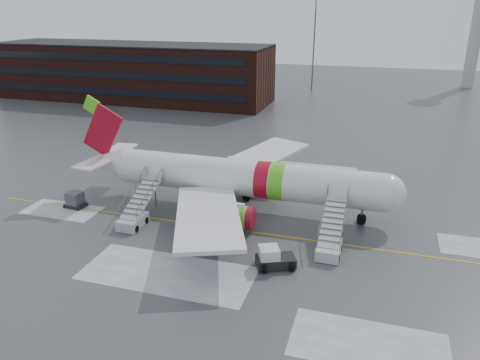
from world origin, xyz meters
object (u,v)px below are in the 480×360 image
(airstair_fwd, at_px, (330,240))
(uld_container, at_px, (75,200))
(airliner, at_px, (237,178))
(airstair_aft, at_px, (136,213))
(pushback_tug, at_px, (273,258))

(airstair_fwd, distance_m, uld_container, 27.29)
(airliner, xyz_separation_m, airstair_aft, (-8.41, -6.54, -2.35))
(airstair_fwd, height_order, pushback_tug, airstair_fwd)
(airstair_fwd, relative_size, pushback_tug, 2.13)
(airstair_fwd, height_order, uld_container, airstair_fwd)
(airstair_aft, distance_m, uld_container, 8.37)
(pushback_tug, distance_m, uld_container, 23.76)
(airstair_fwd, xyz_separation_m, pushback_tug, (-4.17, -4.05, -0.26))
(airstair_fwd, bearing_deg, airliner, 148.38)
(pushback_tug, bearing_deg, uld_container, 166.14)
(airliner, bearing_deg, airstair_fwd, -31.62)
(airstair_aft, distance_m, pushback_tug, 15.40)
(airstair_aft, height_order, uld_container, airstair_aft)
(airstair_fwd, xyz_separation_m, uld_container, (-27.24, 1.64, -0.27))
(airstair_aft, bearing_deg, airstair_fwd, 0.00)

